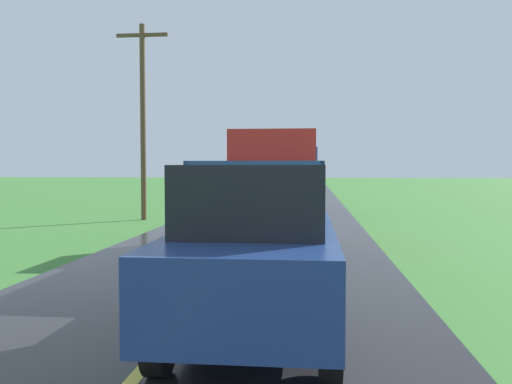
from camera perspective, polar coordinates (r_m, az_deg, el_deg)
name	(u,v)px	position (r m, az deg, el deg)	size (l,w,h in m)	color
banana_truck_near	(271,189)	(12.31, 1.62, 0.32)	(2.38, 5.82, 2.80)	#2D2D30
banana_truck_far	(293,179)	(23.21, 4.03, 1.41)	(2.38, 5.81, 2.80)	#2D2D30
utility_pole_roadside	(143,115)	(20.33, -12.10, 8.11)	(1.94, 0.20, 7.27)	brown
following_car	(257,248)	(5.93, 0.11, -6.08)	(1.74, 4.10, 1.92)	navy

